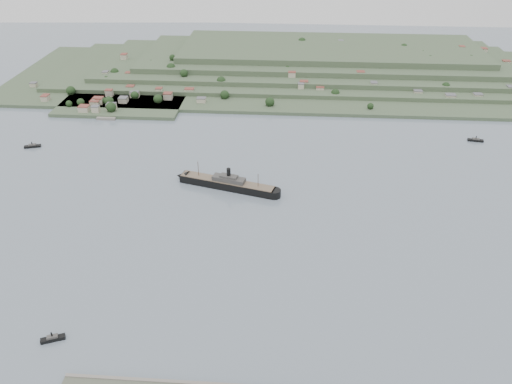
{
  "coord_description": "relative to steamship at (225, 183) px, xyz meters",
  "views": [
    {
      "loc": [
        6.95,
        -321.81,
        229.79
      ],
      "look_at": [
        -18.01,
        30.0,
        14.75
      ],
      "focal_mm": 35.0,
      "sensor_mm": 36.0,
      "label": 1
    }
  ],
  "objects": [
    {
      "name": "ferry_east",
      "position": [
        254.21,
        114.09,
        -3.02
      ],
      "size": [
        16.42,
        6.78,
        5.97
      ],
      "color": "black",
      "rests_on": "ground"
    },
    {
      "name": "steamship",
      "position": [
        0.0,
        0.0,
        0.0
      ],
      "size": [
        98.58,
        37.07,
        24.14
      ],
      "color": "black",
      "rests_on": "ground"
    },
    {
      "name": "ferry_west",
      "position": [
        -209.18,
        66.8,
        -2.98
      ],
      "size": [
        16.99,
        9.13,
        6.14
      ],
      "color": "black",
      "rests_on": "ground"
    },
    {
      "name": "far_peninsula",
      "position": [
        76.32,
        332.99,
        7.42
      ],
      "size": [
        760.0,
        309.0,
        30.0
      ],
      "color": "#3C5035",
      "rests_on": "ground"
    },
    {
      "name": "tugboat",
      "position": [
        -79.78,
        -183.68,
        -2.92
      ],
      "size": [
        14.35,
        8.62,
        6.28
      ],
      "color": "black",
      "rests_on": "ground"
    },
    {
      "name": "ground",
      "position": [
        48.42,
        -60.1,
        -4.46
      ],
      "size": [
        1400.0,
        1400.0,
        0.0
      ],
      "primitive_type": "plane",
      "color": "slate",
      "rests_on": "ground"
    }
  ]
}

